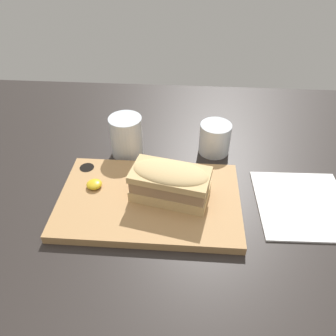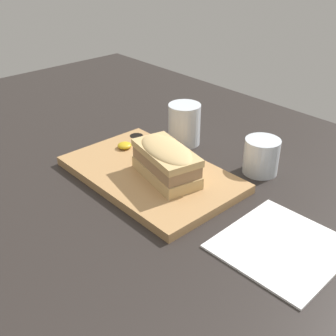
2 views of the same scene
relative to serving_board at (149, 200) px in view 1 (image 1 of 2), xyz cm
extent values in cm
cube|color=#282321|center=(-3.72, -1.98, -1.94)|extent=(168.63, 115.44, 2.00)
cube|color=tan|center=(0.09, -0.05, 0.00)|extent=(37.08, 23.31, 1.87)
cylinder|color=black|center=(-15.18, 8.34, 0.51)|extent=(3.26, 3.26, 0.93)
cube|color=tan|center=(4.34, 0.58, 2.15)|extent=(16.71, 10.84, 2.43)
cube|color=#9E7A56|center=(4.34, 0.58, 4.62)|extent=(16.04, 10.41, 2.52)
cube|color=tan|center=(4.34, 0.58, 6.61)|extent=(16.71, 10.84, 1.46)
ellipsoid|color=tan|center=(4.34, 0.58, 7.22)|extent=(16.38, 10.62, 2.19)
ellipsoid|color=gold|center=(-11.89, 2.24, 1.58)|extent=(3.25, 3.25, 1.30)
cylinder|color=silver|center=(-7.27, 16.94, 4.06)|extent=(7.81, 7.81, 10.00)
cylinder|color=silver|center=(-7.27, 16.94, 1.51)|extent=(6.87, 6.87, 4.50)
cylinder|color=silver|center=(14.06, 19.19, 2.93)|extent=(7.56, 7.56, 7.73)
cylinder|color=#470A14|center=(14.06, 19.19, 2.00)|extent=(6.81, 6.81, 5.48)
cube|color=white|center=(31.84, 1.70, -0.74)|extent=(19.36, 20.12, 0.40)
camera|label=1|loc=(7.25, -47.50, 48.44)|focal=35.00mm
camera|label=2|loc=(59.28, -48.82, 45.22)|focal=45.00mm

